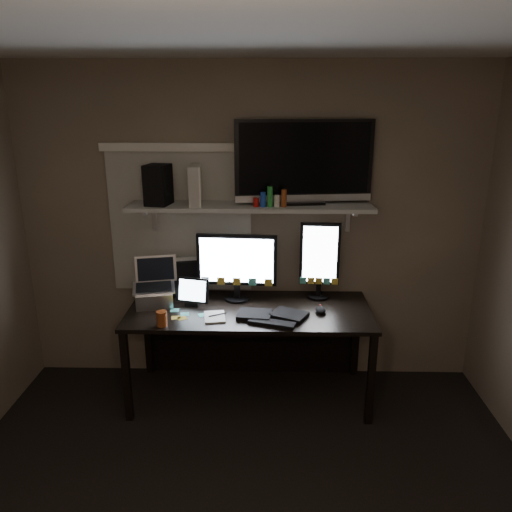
{
  "coord_description": "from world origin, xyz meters",
  "views": [
    {
      "loc": [
        0.13,
        -1.99,
        2.22
      ],
      "look_at": [
        0.05,
        1.25,
        1.2
      ],
      "focal_mm": 35.0,
      "sensor_mm": 36.0,
      "label": 1
    }
  ],
  "objects_px": {
    "cup": "(162,318)",
    "game_console": "(196,185)",
    "mouse": "(321,310)",
    "monitor_portrait": "(320,260)",
    "keyboard": "(272,315)",
    "laptop": "(153,284)",
    "speaker": "(158,185)",
    "tablet": "(193,292)",
    "monitor_landscape": "(237,267)",
    "desk": "(250,324)",
    "tv": "(304,162)"
  },
  "relations": [
    {
      "from": "cup",
      "to": "game_console",
      "type": "distance_m",
      "value": 0.99
    },
    {
      "from": "mouse",
      "to": "game_console",
      "type": "relative_size",
      "value": 0.41
    },
    {
      "from": "monitor_portrait",
      "to": "keyboard",
      "type": "relative_size",
      "value": 1.23
    },
    {
      "from": "mouse",
      "to": "laptop",
      "type": "xyz_separation_m",
      "value": [
        -1.24,
        0.11,
        0.15
      ]
    },
    {
      "from": "monitor_portrait",
      "to": "game_console",
      "type": "xyz_separation_m",
      "value": [
        -0.92,
        -0.07,
        0.59
      ]
    },
    {
      "from": "speaker",
      "to": "cup",
      "type": "bearing_deg",
      "value": -70.29
    },
    {
      "from": "mouse",
      "to": "tablet",
      "type": "distance_m",
      "value": 0.96
    },
    {
      "from": "monitor_landscape",
      "to": "game_console",
      "type": "relative_size",
      "value": 2.13
    },
    {
      "from": "speaker",
      "to": "mouse",
      "type": "bearing_deg",
      "value": -0.23
    },
    {
      "from": "mouse",
      "to": "speaker",
      "type": "xyz_separation_m",
      "value": [
        -1.19,
        0.23,
        0.87
      ]
    },
    {
      "from": "keyboard",
      "to": "tablet",
      "type": "xyz_separation_m",
      "value": [
        -0.6,
        0.2,
        0.09
      ]
    },
    {
      "from": "desk",
      "to": "tv",
      "type": "distance_m",
      "value": 1.3
    },
    {
      "from": "tablet",
      "to": "tv",
      "type": "bearing_deg",
      "value": 26.01
    },
    {
      "from": "tablet",
      "to": "tv",
      "type": "xyz_separation_m",
      "value": [
        0.82,
        0.18,
        0.94
      ]
    },
    {
      "from": "keyboard",
      "to": "game_console",
      "type": "xyz_separation_m",
      "value": [
        -0.56,
        0.32,
        0.88
      ]
    },
    {
      "from": "monitor_portrait",
      "to": "mouse",
      "type": "height_order",
      "value": "monitor_portrait"
    },
    {
      "from": "tablet",
      "to": "laptop",
      "type": "height_order",
      "value": "laptop"
    },
    {
      "from": "tablet",
      "to": "cup",
      "type": "bearing_deg",
      "value": -100.61
    },
    {
      "from": "desk",
      "to": "laptop",
      "type": "distance_m",
      "value": 0.8
    },
    {
      "from": "tablet",
      "to": "laptop",
      "type": "xyz_separation_m",
      "value": [
        -0.29,
        -0.01,
        0.06
      ]
    },
    {
      "from": "laptop",
      "to": "tv",
      "type": "xyz_separation_m",
      "value": [
        1.11,
        0.19,
        0.88
      ]
    },
    {
      "from": "tablet",
      "to": "speaker",
      "type": "xyz_separation_m",
      "value": [
        -0.24,
        0.11,
        0.79
      ]
    },
    {
      "from": "monitor_landscape",
      "to": "laptop",
      "type": "bearing_deg",
      "value": -164.31
    },
    {
      "from": "tv",
      "to": "tablet",
      "type": "bearing_deg",
      "value": -174.59
    },
    {
      "from": "laptop",
      "to": "keyboard",
      "type": "bearing_deg",
      "value": -25.15
    },
    {
      "from": "keyboard",
      "to": "mouse",
      "type": "height_order",
      "value": "mouse"
    },
    {
      "from": "mouse",
      "to": "monitor_landscape",
      "type": "bearing_deg",
      "value": 157.91
    },
    {
      "from": "monitor_landscape",
      "to": "laptop",
      "type": "xyz_separation_m",
      "value": [
        -0.62,
        -0.13,
        -0.09
      ]
    },
    {
      "from": "desk",
      "to": "tablet",
      "type": "relative_size",
      "value": 7.17
    },
    {
      "from": "monitor_portrait",
      "to": "tv",
      "type": "distance_m",
      "value": 0.76
    },
    {
      "from": "mouse",
      "to": "tv",
      "type": "relative_size",
      "value": 0.12
    },
    {
      "from": "desk",
      "to": "monitor_landscape",
      "type": "bearing_deg",
      "value": 149.42
    },
    {
      "from": "tablet",
      "to": "game_console",
      "type": "bearing_deg",
      "value": 85.27
    },
    {
      "from": "keyboard",
      "to": "laptop",
      "type": "xyz_separation_m",
      "value": [
        -0.89,
        0.19,
        0.16
      ]
    },
    {
      "from": "monitor_portrait",
      "to": "laptop",
      "type": "distance_m",
      "value": 1.27
    },
    {
      "from": "monitor_landscape",
      "to": "tablet",
      "type": "bearing_deg",
      "value": -155.87
    },
    {
      "from": "keyboard",
      "to": "tablet",
      "type": "height_order",
      "value": "tablet"
    },
    {
      "from": "keyboard",
      "to": "monitor_landscape",
      "type": "bearing_deg",
      "value": 147.01
    },
    {
      "from": "tv",
      "to": "laptop",
      "type": "bearing_deg",
      "value": -177.41
    },
    {
      "from": "monitor_portrait",
      "to": "laptop",
      "type": "xyz_separation_m",
      "value": [
        -1.25,
        -0.19,
        -0.13
      ]
    },
    {
      "from": "tablet",
      "to": "laptop",
      "type": "distance_m",
      "value": 0.3
    },
    {
      "from": "keyboard",
      "to": "tv",
      "type": "distance_m",
      "value": 1.13
    },
    {
      "from": "game_console",
      "to": "speaker",
      "type": "xyz_separation_m",
      "value": [
        -0.28,
        -0.0,
        0.0
      ]
    },
    {
      "from": "tablet",
      "to": "monitor_landscape",
      "type": "bearing_deg",
      "value": 33.56
    },
    {
      "from": "mouse",
      "to": "speaker",
      "type": "bearing_deg",
      "value": 167.73
    },
    {
      "from": "desk",
      "to": "keyboard",
      "type": "relative_size",
      "value": 3.6
    },
    {
      "from": "mouse",
      "to": "cup",
      "type": "bearing_deg",
      "value": -168.96
    },
    {
      "from": "speaker",
      "to": "desk",
      "type": "bearing_deg",
      "value": 6.04
    },
    {
      "from": "monitor_landscape",
      "to": "mouse",
      "type": "relative_size",
      "value": 5.14
    },
    {
      "from": "desk",
      "to": "speaker",
      "type": "xyz_separation_m",
      "value": [
        -0.67,
        0.05,
        1.07
      ]
    }
  ]
}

